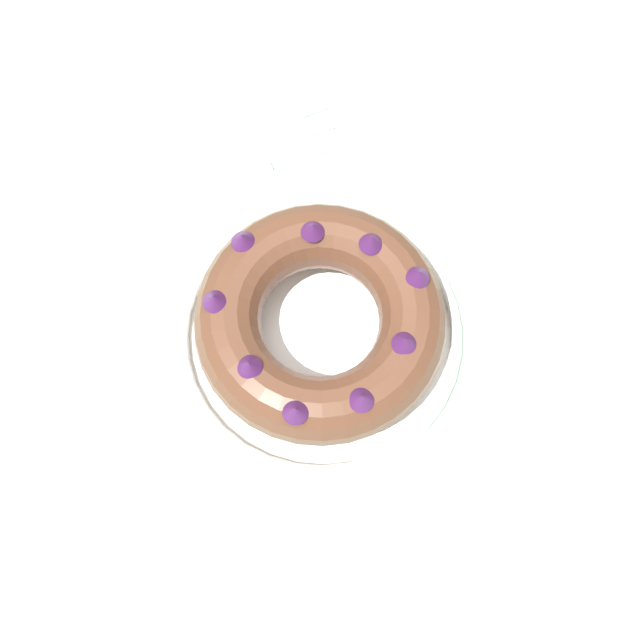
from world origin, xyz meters
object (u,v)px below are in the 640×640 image
Objects in this scene: serving_dish at (320,334)px; bundt_cake at (320,320)px; cake_knife at (271,166)px; serving_knife at (239,134)px; side_bowl at (578,290)px; fork at (270,145)px.

bundt_cake is (0.00, -0.00, 0.05)m from serving_dish.
cake_knife is (-0.24, 0.04, -0.01)m from serving_dish.
bundt_cake reaches higher than serving_knife.
bundt_cake is 0.31m from serving_knife.
bundt_cake is 1.46× the size of cake_knife.
side_bowl is (0.08, 0.30, -0.04)m from bundt_cake.
bundt_cake is 1.28× the size of serving_knife.
bundt_cake is 1.68× the size of side_bowl.
serving_dish is 1.72× the size of cake_knife.
bundt_cake reaches higher than serving_dish.
fork is 0.43m from side_bowl.
fork is (-0.27, 0.05, -0.06)m from bundt_cake.
bundt_cake is at bearing -5.56° from cake_knife.
cake_knife is (0.03, -0.01, -0.00)m from fork.
serving_dish is 0.30m from serving_knife.
serving_dish is 0.05m from bundt_cake.
serving_knife is at bearing -130.87° from fork.
serving_dish is at bearing -5.55° from cake_knife.
serving_knife is at bearing 177.17° from bundt_cake.
fork is (-0.27, 0.05, -0.01)m from serving_dish.
bundt_cake is 1.37× the size of fork.
side_bowl is (0.38, 0.29, 0.02)m from serving_knife.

